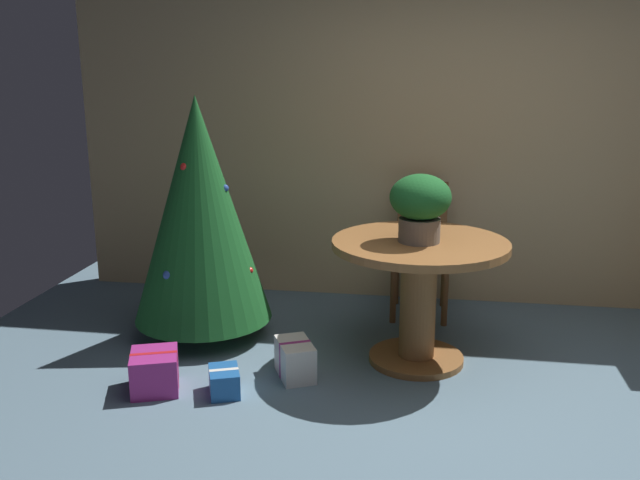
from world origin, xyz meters
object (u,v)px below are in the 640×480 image
(holiday_tree, at_px, (200,210))
(gift_box_blue, at_px, (224,382))
(flower_vase, at_px, (420,203))
(round_dining_table, at_px, (419,280))
(gift_box_cream, at_px, (295,359))
(wooden_chair_far, at_px, (421,242))
(gift_box_purple, at_px, (155,371))

(holiday_tree, height_order, gift_box_blue, holiday_tree)
(flower_vase, distance_m, holiday_tree, 1.44)
(round_dining_table, relative_size, flower_vase, 2.63)
(round_dining_table, xyz_separation_m, gift_box_blue, (-1.05, -0.61, -0.46))
(round_dining_table, distance_m, holiday_tree, 1.48)
(flower_vase, distance_m, gift_box_blue, 1.51)
(flower_vase, relative_size, gift_box_cream, 1.14)
(gift_box_cream, bearing_deg, round_dining_table, 25.28)
(holiday_tree, relative_size, gift_box_blue, 6.05)
(round_dining_table, relative_size, wooden_chair_far, 1.11)
(gift_box_cream, bearing_deg, gift_box_purple, -158.67)
(flower_vase, relative_size, holiday_tree, 0.25)
(gift_box_purple, bearing_deg, gift_box_cream, 21.33)
(round_dining_table, distance_m, gift_box_blue, 1.29)
(gift_box_purple, height_order, gift_box_blue, gift_box_purple)
(round_dining_table, xyz_separation_m, gift_box_purple, (-1.45, -0.62, -0.42))
(round_dining_table, relative_size, holiday_tree, 0.66)
(gift_box_cream, relative_size, gift_box_purple, 0.98)
(holiday_tree, height_order, gift_box_purple, holiday_tree)
(round_dining_table, height_order, wooden_chair_far, wooden_chair_far)
(round_dining_table, height_order, holiday_tree, holiday_tree)
(wooden_chair_far, bearing_deg, holiday_tree, -152.94)
(wooden_chair_far, height_order, gift_box_purple, wooden_chair_far)
(flower_vase, distance_m, gift_box_cream, 1.17)
(gift_box_cream, xyz_separation_m, gift_box_blue, (-0.35, -0.28, -0.03))
(wooden_chair_far, height_order, gift_box_cream, wooden_chair_far)
(round_dining_table, bearing_deg, flower_vase, -108.81)
(round_dining_table, distance_m, wooden_chair_far, 0.92)
(wooden_chair_far, height_order, holiday_tree, holiday_tree)
(flower_vase, height_order, wooden_chair_far, flower_vase)
(flower_vase, bearing_deg, gift_box_purple, -157.71)
(gift_box_purple, bearing_deg, round_dining_table, 23.27)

